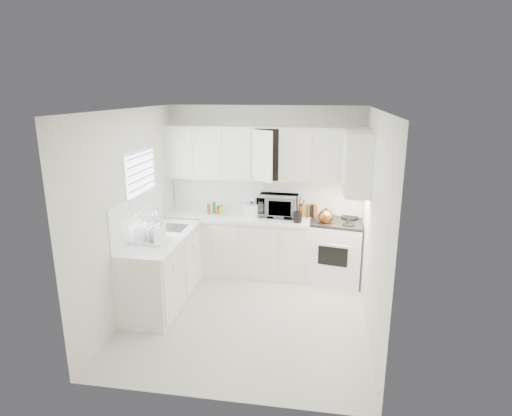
% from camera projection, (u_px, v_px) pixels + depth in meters
% --- Properties ---
extents(floor, '(3.20, 3.20, 0.00)m').
position_uv_depth(floor, '(247.00, 315.00, 5.54)').
color(floor, beige).
rests_on(floor, ground).
extents(ceiling, '(3.20, 3.20, 0.00)m').
position_uv_depth(ceiling, '(246.00, 110.00, 4.85)').
color(ceiling, white).
rests_on(ceiling, ground).
extents(wall_back, '(3.00, 0.00, 3.00)m').
position_uv_depth(wall_back, '(265.00, 190.00, 6.72)').
color(wall_back, silver).
rests_on(wall_back, ground).
extents(wall_front, '(3.00, 0.00, 3.00)m').
position_uv_depth(wall_front, '(213.00, 273.00, 3.67)').
color(wall_front, silver).
rests_on(wall_front, ground).
extents(wall_left, '(0.00, 3.20, 3.20)m').
position_uv_depth(wall_left, '(131.00, 214.00, 5.43)').
color(wall_left, silver).
rests_on(wall_left, ground).
extents(wall_right, '(0.00, 3.20, 3.20)m').
position_uv_depth(wall_right, '(373.00, 225.00, 4.96)').
color(wall_right, silver).
rests_on(wall_right, ground).
extents(window_blinds, '(0.06, 0.96, 1.06)m').
position_uv_depth(window_blinds, '(142.00, 188.00, 5.69)').
color(window_blinds, white).
rests_on(window_blinds, wall_left).
extents(lower_cabinets_back, '(2.22, 0.60, 0.90)m').
position_uv_depth(lower_cabinets_back, '(238.00, 246.00, 6.72)').
color(lower_cabinets_back, silver).
rests_on(lower_cabinets_back, floor).
extents(lower_cabinets_left, '(0.60, 1.60, 0.90)m').
position_uv_depth(lower_cabinets_left, '(163.00, 271.00, 5.80)').
color(lower_cabinets_left, silver).
rests_on(lower_cabinets_left, floor).
extents(countertop_back, '(2.24, 0.64, 0.05)m').
position_uv_depth(countertop_back, '(237.00, 217.00, 6.58)').
color(countertop_back, white).
rests_on(countertop_back, lower_cabinets_back).
extents(countertop_left, '(0.64, 1.62, 0.05)m').
position_uv_depth(countertop_left, '(162.00, 238.00, 5.67)').
color(countertop_left, white).
rests_on(countertop_left, lower_cabinets_left).
extents(backsplash_back, '(2.98, 0.02, 0.55)m').
position_uv_depth(backsplash_back, '(265.00, 195.00, 6.73)').
color(backsplash_back, white).
rests_on(backsplash_back, wall_back).
extents(backsplash_left, '(0.02, 1.60, 0.55)m').
position_uv_depth(backsplash_left, '(139.00, 215.00, 5.64)').
color(backsplash_left, white).
rests_on(backsplash_left, wall_left).
extents(upper_cabinets_back, '(3.00, 0.33, 0.80)m').
position_uv_depth(upper_cabinets_back, '(264.00, 180.00, 6.51)').
color(upper_cabinets_back, silver).
rests_on(upper_cabinets_back, wall_back).
extents(upper_cabinets_right, '(0.33, 0.90, 0.80)m').
position_uv_depth(upper_cabinets_right, '(356.00, 192.00, 5.71)').
color(upper_cabinets_right, silver).
rests_on(upper_cabinets_right, wall_right).
extents(sink, '(0.42, 0.38, 0.30)m').
position_uv_depth(sink, '(170.00, 220.00, 5.96)').
color(sink, gray).
rests_on(sink, countertop_left).
extents(stove, '(0.89, 0.77, 1.21)m').
position_uv_depth(stove, '(337.00, 243.00, 6.42)').
color(stove, white).
rests_on(stove, floor).
extents(tea_kettle, '(0.31, 0.28, 0.25)m').
position_uv_depth(tea_kettle, '(326.00, 216.00, 6.17)').
color(tea_kettle, brown).
rests_on(tea_kettle, stove).
extents(frying_pan, '(0.33, 0.47, 0.04)m').
position_uv_depth(frying_pan, '(350.00, 217.00, 6.44)').
color(frying_pan, black).
rests_on(frying_pan, stove).
extents(microwave, '(0.60, 0.36, 0.40)m').
position_uv_depth(microwave, '(278.00, 203.00, 6.51)').
color(microwave, gray).
rests_on(microwave, countertop_back).
extents(rice_cooker, '(0.28, 0.28, 0.24)m').
position_uv_depth(rice_cooker, '(252.00, 209.00, 6.50)').
color(rice_cooker, white).
rests_on(rice_cooker, countertop_back).
extents(paper_towel, '(0.12, 0.12, 0.27)m').
position_uv_depth(paper_towel, '(253.00, 206.00, 6.63)').
color(paper_towel, white).
rests_on(paper_towel, countertop_back).
extents(utensil_crock, '(0.15, 0.15, 0.39)m').
position_uv_depth(utensil_crock, '(298.00, 209.00, 6.18)').
color(utensil_crock, black).
rests_on(utensil_crock, countertop_back).
extents(dish_rack, '(0.48, 0.38, 0.25)m').
position_uv_depth(dish_rack, '(150.00, 233.00, 5.41)').
color(dish_rack, white).
rests_on(dish_rack, countertop_left).
extents(spice_left_0, '(0.06, 0.06, 0.13)m').
position_uv_depth(spice_left_0, '(210.00, 208.00, 6.75)').
color(spice_left_0, brown).
rests_on(spice_left_0, countertop_back).
extents(spice_left_1, '(0.06, 0.06, 0.13)m').
position_uv_depth(spice_left_1, '(214.00, 210.00, 6.66)').
color(spice_left_1, '#2C6B23').
rests_on(spice_left_1, countertop_back).
extents(spice_left_2, '(0.06, 0.06, 0.13)m').
position_uv_depth(spice_left_2, '(220.00, 208.00, 6.73)').
color(spice_left_2, '#AC3F17').
rests_on(spice_left_2, countertop_back).
extents(spice_left_3, '(0.06, 0.06, 0.13)m').
position_uv_depth(spice_left_3, '(223.00, 210.00, 6.63)').
color(spice_left_3, '#B0BF2D').
rests_on(spice_left_3, countertop_back).
extents(sauce_right_0, '(0.06, 0.06, 0.19)m').
position_uv_depth(sauce_right_0, '(301.00, 209.00, 6.56)').
color(sauce_right_0, '#AC3F17').
rests_on(sauce_right_0, countertop_back).
extents(sauce_right_1, '(0.06, 0.06, 0.19)m').
position_uv_depth(sauce_right_1, '(305.00, 211.00, 6.50)').
color(sauce_right_1, '#B0BF2D').
rests_on(sauce_right_1, countertop_back).
extents(sauce_right_2, '(0.06, 0.06, 0.19)m').
position_uv_depth(sauce_right_2, '(308.00, 210.00, 6.54)').
color(sauce_right_2, '#503317').
rests_on(sauce_right_2, countertop_back).
extents(sauce_right_3, '(0.06, 0.06, 0.19)m').
position_uv_depth(sauce_right_3, '(312.00, 211.00, 6.48)').
color(sauce_right_3, black).
rests_on(sauce_right_3, countertop_back).
extents(sauce_right_4, '(0.06, 0.06, 0.19)m').
position_uv_depth(sauce_right_4, '(316.00, 210.00, 6.53)').
color(sauce_right_4, brown).
rests_on(sauce_right_4, countertop_back).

